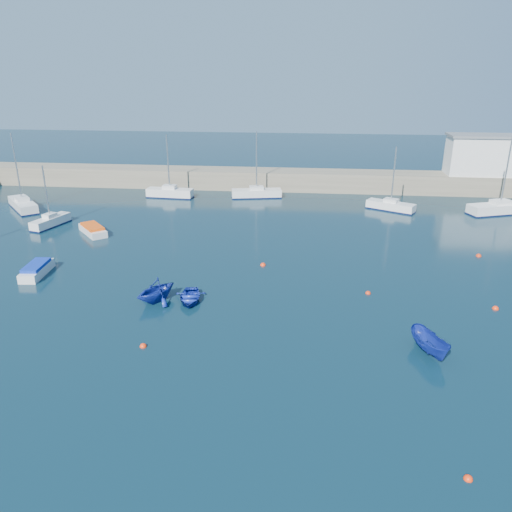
# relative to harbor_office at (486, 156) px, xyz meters

# --- Properties ---
(ground) EXTENTS (220.00, 220.00, 0.00)m
(ground) POSITION_rel_harbor_office_xyz_m (-30.00, -46.00, -5.10)
(ground) COLOR #0B2431
(ground) RESTS_ON ground
(back_wall) EXTENTS (96.00, 4.50, 2.60)m
(back_wall) POSITION_rel_harbor_office_xyz_m (-30.00, 0.00, -3.80)
(back_wall) COLOR #776E5A
(back_wall) RESTS_ON ground
(harbor_office) EXTENTS (10.00, 4.00, 5.00)m
(harbor_office) POSITION_rel_harbor_office_xyz_m (0.00, 0.00, 0.00)
(harbor_office) COLOR silver
(harbor_office) RESTS_ON back_wall
(sailboat_3) EXTENTS (2.63, 5.06, 6.61)m
(sailboat_3) POSITION_rel_harbor_office_xyz_m (-51.11, -20.48, -4.53)
(sailboat_3) COLOR silver
(sailboat_3) RESTS_ON ground
(sailboat_4) EXTENTS (6.12, 6.48, 9.10)m
(sailboat_4) POSITION_rel_harbor_office_xyz_m (-57.84, -14.23, -4.50)
(sailboat_4) COLOR silver
(sailboat_4) RESTS_ON ground
(sailboat_5) EXTENTS (6.18, 2.12, 8.16)m
(sailboat_5) POSITION_rel_harbor_office_xyz_m (-41.65, -6.58, -4.44)
(sailboat_5) COLOR silver
(sailboat_5) RESTS_ON ground
(sailboat_6) EXTENTS (6.74, 3.05, 8.56)m
(sailboat_6) POSITION_rel_harbor_office_xyz_m (-30.25, -5.39, -4.50)
(sailboat_6) COLOR silver
(sailboat_6) RESTS_ON ground
(sailboat_7) EXTENTS (5.77, 4.20, 7.59)m
(sailboat_7) POSITION_rel_harbor_office_xyz_m (-13.52, -10.02, -4.53)
(sailboat_7) COLOR silver
(sailboat_7) RESTS_ON ground
(sailboat_8) EXTENTS (7.91, 4.61, 9.95)m
(sailboat_8) POSITION_rel_harbor_office_xyz_m (-0.95, -10.11, -4.45)
(sailboat_8) COLOR silver
(sailboat_8) RESTS_ON ground
(motorboat_1) EXTENTS (1.76, 4.14, 0.99)m
(motorboat_1) POSITION_rel_harbor_office_xyz_m (-45.66, -33.50, -4.64)
(motorboat_1) COLOR silver
(motorboat_1) RESTS_ON ground
(motorboat_2) EXTENTS (4.14, 4.39, 0.92)m
(motorboat_2) POSITION_rel_harbor_office_xyz_m (-45.53, -22.46, -4.67)
(motorboat_2) COLOR silver
(motorboat_2) RESTS_ON ground
(dinghy_center) EXTENTS (2.72, 3.50, 0.67)m
(dinghy_center) POSITION_rel_harbor_office_xyz_m (-31.88, -37.12, -4.77)
(dinghy_center) COLOR #152A97
(dinghy_center) RESTS_ON ground
(dinghy_left) EXTENTS (4.34, 4.47, 1.80)m
(dinghy_left) POSITION_rel_harbor_office_xyz_m (-34.33, -37.32, -4.20)
(dinghy_left) COLOR #152A97
(dinghy_left) RESTS_ON ground
(dinghy_right) EXTENTS (2.45, 3.69, 1.33)m
(dinghy_right) POSITION_rel_harbor_office_xyz_m (-15.88, -42.64, -4.43)
(dinghy_right) COLOR #152A97
(dinghy_right) RESTS_ON ground
(buoy_0) EXTENTS (0.44, 0.44, 0.44)m
(buoy_0) POSITION_rel_harbor_office_xyz_m (-33.29, -43.67, -5.10)
(buoy_0) COLOR #FF330D
(buoy_0) RESTS_ON ground
(buoy_1) EXTENTS (0.42, 0.42, 0.42)m
(buoy_1) POSITION_rel_harbor_office_xyz_m (-18.64, -34.34, -5.10)
(buoy_1) COLOR red
(buoy_1) RESTS_ON ground
(buoy_2) EXTENTS (0.46, 0.46, 0.46)m
(buoy_2) POSITION_rel_harbor_office_xyz_m (-9.83, -36.01, -5.10)
(buoy_2) COLOR #FF330D
(buoy_2) RESTS_ON ground
(buoy_3) EXTENTS (0.49, 0.49, 0.49)m
(buoy_3) POSITION_rel_harbor_office_xyz_m (-27.16, -29.45, -5.10)
(buoy_3) COLOR #FF330D
(buoy_3) RESTS_ON ground
(buoy_4) EXTENTS (0.49, 0.49, 0.49)m
(buoy_4) POSITION_rel_harbor_office_xyz_m (-7.74, -25.12, -5.10)
(buoy_4) COLOR red
(buoy_4) RESTS_ON ground
(buoy_5) EXTENTS (0.40, 0.40, 0.40)m
(buoy_5) POSITION_rel_harbor_office_xyz_m (-16.36, -52.54, -5.10)
(buoy_5) COLOR #FF330D
(buoy_5) RESTS_ON ground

